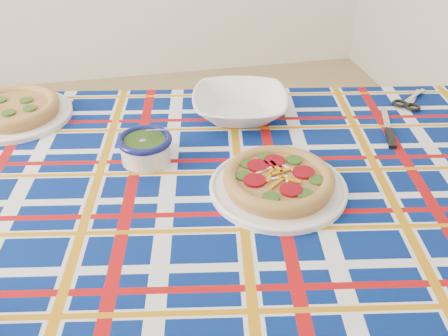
{
  "coord_description": "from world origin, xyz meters",
  "views": [
    {
      "loc": [
        0.26,
        -1.47,
        1.49
      ],
      "look_at": [
        0.46,
        -0.49,
        0.81
      ],
      "focal_mm": 40.0,
      "sensor_mm": 36.0,
      "label": 1
    }
  ],
  "objects": [
    {
      "name": "serving_bowl",
      "position": [
        0.57,
        -0.2,
        0.83
      ],
      "size": [
        0.33,
        0.33,
        0.07
      ],
      "primitive_type": "imported",
      "rotation": [
        0.0,
        0.0,
        -0.21
      ],
      "color": "white",
      "rests_on": "tablecloth"
    },
    {
      "name": "dining_table",
      "position": [
        0.41,
        -0.53,
        0.71
      ],
      "size": [
        1.83,
        1.32,
        0.79
      ],
      "rotation": [
        0.0,
        0.0,
        -0.17
      ],
      "color": "brown",
      "rests_on": "floor"
    },
    {
      "name": "tablecloth",
      "position": [
        0.41,
        -0.53,
        0.74
      ],
      "size": [
        1.87,
        1.36,
        0.11
      ],
      "primitive_type": null,
      "rotation": [
        0.0,
        0.0,
        -0.17
      ],
      "color": "navy",
      "rests_on": "dining_table"
    },
    {
      "name": "main_focaccia_plate",
      "position": [
        0.57,
        -0.58,
        0.82
      ],
      "size": [
        0.37,
        0.37,
        0.06
      ],
      "primitive_type": null,
      "rotation": [
        0.0,
        0.0,
        -0.11
      ],
      "color": "#AA733C",
      "rests_on": "tablecloth"
    },
    {
      "name": "second_focaccia_plate",
      "position": [
        -0.08,
        -0.08,
        0.82
      ],
      "size": [
        0.36,
        0.36,
        0.06
      ],
      "primitive_type": null,
      "rotation": [
        0.0,
        0.0,
        -0.09
      ],
      "color": "#AA733C",
      "rests_on": "tablecloth"
    },
    {
      "name": "floor",
      "position": [
        0.0,
        0.0,
        0.0
      ],
      "size": [
        4.0,
        4.0,
        0.0
      ],
      "primitive_type": "plane",
      "color": "#9A7D4F",
      "rests_on": "ground"
    },
    {
      "name": "table_knife",
      "position": [
        0.98,
        -0.32,
        0.8
      ],
      "size": [
        0.11,
        0.25,
        0.01
      ],
      "primitive_type": null,
      "rotation": [
        0.0,
        0.0,
        1.21
      ],
      "color": "silver",
      "rests_on": "tablecloth"
    },
    {
      "name": "kitchen_scissors",
      "position": [
        1.14,
        -0.2,
        0.8
      ],
      "size": [
        0.2,
        0.19,
        0.02
      ],
      "primitive_type": null,
      "rotation": [
        0.0,
        0.0,
        0.73
      ],
      "color": "silver",
      "rests_on": "tablecloth"
    },
    {
      "name": "pesto_bowl",
      "position": [
        0.28,
        -0.39,
        0.83
      ],
      "size": [
        0.16,
        0.16,
        0.08
      ],
      "primitive_type": null,
      "rotation": [
        0.0,
        0.0,
        -0.17
      ],
      "color": "#1A330D",
      "rests_on": "tablecloth"
    }
  ]
}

